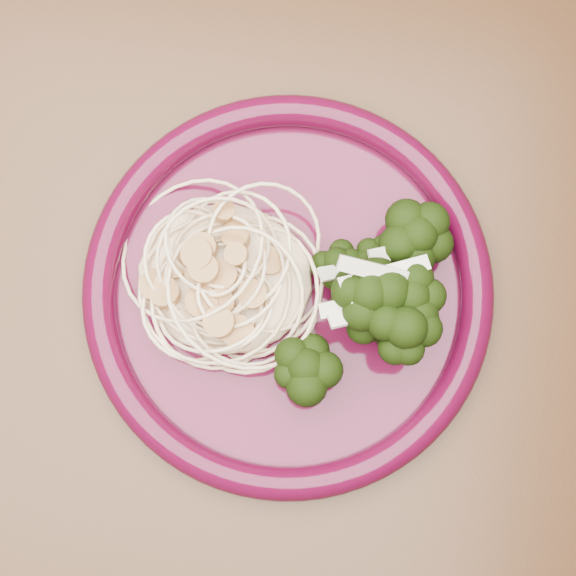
{
  "coord_description": "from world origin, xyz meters",
  "views": [
    {
      "loc": [
        -0.06,
        -0.07,
        1.3
      ],
      "look_at": [
        -0.07,
        0.03,
        0.77
      ],
      "focal_mm": 50.0,
      "sensor_mm": 36.0,
      "label": 1
    }
  ],
  "objects": [
    {
      "name": "dining_table",
      "position": [
        0.0,
        0.0,
        0.65
      ],
      "size": [
        1.2,
        0.8,
        0.75
      ],
      "color": "#472814",
      "rests_on": "ground"
    },
    {
      "name": "dinner_plate",
      "position": [
        -0.07,
        0.03,
        0.76
      ],
      "size": [
        0.3,
        0.3,
        0.02
      ],
      "rotation": [
        0.0,
        0.0,
        -0.06
      ],
      "color": "#460A22",
      "rests_on": "dining_table"
    },
    {
      "name": "spaghetti_pile",
      "position": [
        -0.12,
        0.03,
        0.77
      ],
      "size": [
        0.13,
        0.11,
        0.03
      ],
      "primitive_type": "ellipsoid",
      "rotation": [
        0.0,
        0.0,
        -0.06
      ],
      "color": "beige",
      "rests_on": "dinner_plate"
    },
    {
      "name": "scallop_cluster",
      "position": [
        -0.12,
        0.03,
        0.8
      ],
      "size": [
        0.12,
        0.12,
        0.04
      ],
      "primitive_type": null,
      "rotation": [
        0.0,
        0.0,
        -0.06
      ],
      "color": "#B67F40",
      "rests_on": "spaghetti_pile"
    },
    {
      "name": "broccoli_pile",
      "position": [
        -0.02,
        0.02,
        0.78
      ],
      "size": [
        0.1,
        0.16,
        0.05
      ],
      "primitive_type": "ellipsoid",
      "rotation": [
        0.0,
        0.0,
        -0.06
      ],
      "color": "black",
      "rests_on": "dinner_plate"
    },
    {
      "name": "onion_garnish",
      "position": [
        -0.02,
        0.02,
        0.82
      ],
      "size": [
        0.07,
        0.1,
        0.05
      ],
      "primitive_type": null,
      "rotation": [
        0.0,
        0.0,
        -0.06
      ],
      "color": "beige",
      "rests_on": "broccoli_pile"
    }
  ]
}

